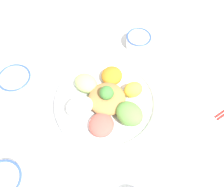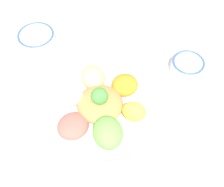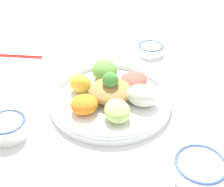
% 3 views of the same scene
% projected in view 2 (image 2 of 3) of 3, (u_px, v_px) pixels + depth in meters
% --- Properties ---
extents(ground_plane, '(2.40, 2.40, 0.00)m').
position_uv_depth(ground_plane, '(104.00, 127.00, 0.79)').
color(ground_plane, white).
extents(salad_platter, '(0.33, 0.33, 0.10)m').
position_uv_depth(salad_platter, '(100.00, 108.00, 0.79)').
color(salad_platter, white).
rests_on(salad_platter, ground_plane).
extents(sauce_bowl_red, '(0.09, 0.09, 0.05)m').
position_uv_depth(sauce_bowl_red, '(187.00, 66.00, 0.87)').
color(sauce_bowl_red, white).
rests_on(sauce_bowl_red, ground_plane).
extents(sauce_bowl_dark, '(0.11, 0.11, 0.04)m').
position_uv_depth(sauce_bowl_dark, '(37.00, 39.00, 0.94)').
color(sauce_bowl_dark, white).
rests_on(sauce_bowl_dark, ground_plane).
extents(serving_spoon_main, '(0.05, 0.13, 0.01)m').
position_uv_depth(serving_spoon_main, '(123.00, 12.00, 1.04)').
color(serving_spoon_main, beige).
rests_on(serving_spoon_main, ground_plane).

